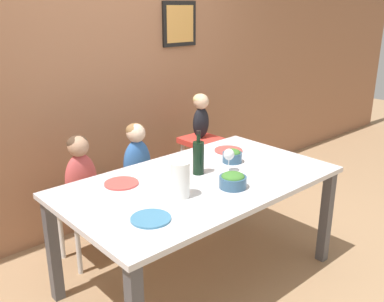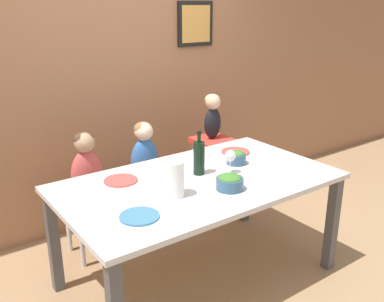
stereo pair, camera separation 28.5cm
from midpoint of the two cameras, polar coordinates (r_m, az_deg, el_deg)
The scene contains 17 objects.
ground_plane at distance 3.24m, azimuth 3.49°, elevation -16.51°, with size 14.00×14.00×0.00m, color #9E7A56.
wall_back at distance 3.71m, azimuth -8.38°, elevation 10.61°, with size 10.00×0.09×2.70m.
dining_table at distance 2.89m, azimuth 3.75°, elevation -5.42°, with size 1.85×1.05×0.77m.
chair_far_left at distance 3.38m, azimuth -11.10°, elevation -7.70°, with size 0.37×0.37×0.46m.
chair_far_center at distance 3.59m, azimuth -3.89°, elevation -5.73°, with size 0.37×0.37×0.46m.
chair_right_highchair at distance 3.90m, azimuth 4.77°, elevation -0.86°, with size 0.32×0.31×0.74m.
person_child_left at distance 3.24m, azimuth -11.51°, elevation -1.99°, with size 0.25×0.16×0.54m.
person_child_center at distance 3.45m, azimuth -4.03°, elevation -0.30°, with size 0.25×0.16×0.54m.
person_baby_right at distance 3.79m, azimuth 4.93°, elevation 5.05°, with size 0.17×0.14×0.40m.
wine_bottle at distance 2.91m, azimuth 3.75°, elevation -0.87°, with size 0.08×0.08×0.31m.
paper_towel_roll at distance 2.57m, azimuth 0.82°, elevation -3.83°, with size 0.12×0.12×0.22m.
wine_glass_near at distance 2.95m, azimuth 7.90°, elevation -0.76°, with size 0.08×0.08×0.17m.
salad_bowl_large at distance 2.72m, azimuth 8.07°, elevation -4.14°, with size 0.18×0.18×0.10m.
salad_bowl_small at distance 3.15m, azimuth 8.51°, elevation -0.86°, with size 0.14×0.14×0.10m.
dinner_plate_front_left at distance 2.37m, azimuth -3.58°, elevation -8.76°, with size 0.22×0.22×0.01m.
dinner_plate_back_left at distance 2.84m, azimuth -6.67°, elevation -3.97°, with size 0.22×0.22×0.01m.
dinner_plate_back_right at distance 3.40m, azimuth 8.23°, elevation -0.14°, with size 0.22×0.22×0.01m.
Camera 2 is at (-1.58, -2.11, 1.87)m, focal length 40.00 mm.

